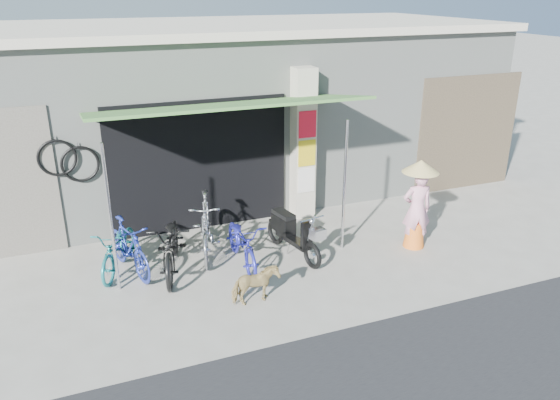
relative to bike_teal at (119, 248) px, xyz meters
name	(u,v)px	position (x,y,z in m)	size (l,w,h in m)	color
ground	(314,276)	(2.90, -1.38, -0.41)	(80.00, 80.00, 0.00)	#9D998E
bicycle_shop	(223,105)	(2.89, 3.71, 1.43)	(12.30, 5.30, 3.66)	#A0A59D
shop_pillar	(303,144)	(3.75, 1.07, 1.09)	(0.42, 0.44, 3.00)	beige
awning	(227,108)	(1.99, 0.25, 2.11)	(4.60, 1.88, 2.72)	#3E6E31
neighbour_right	(467,133)	(7.90, 1.21, 0.89)	(2.60, 0.06, 2.60)	brown
bike_teal	(119,248)	(0.00, 0.00, 0.00)	(0.54, 1.54, 0.81)	#1A7377
bike_blue	(129,247)	(0.15, -0.14, 0.05)	(0.43, 1.53, 0.92)	navy
bike_black	(172,245)	(0.81, -0.37, 0.08)	(0.64, 1.84, 0.97)	black
bike_silver	(206,226)	(1.48, 0.05, 0.13)	(0.50, 1.79, 1.07)	#ABABAF
bike_navy	(242,243)	(1.94, -0.60, 0.02)	(0.57, 1.63, 0.86)	#212397
street_dog	(255,285)	(1.75, -1.79, -0.11)	(0.32, 0.70, 0.59)	#9B8552
moped	(292,233)	(2.86, -0.52, 0.01)	(0.56, 1.58, 0.91)	black
nun	(417,204)	(5.05, -1.03, 0.41)	(0.64, 0.64, 1.63)	pink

